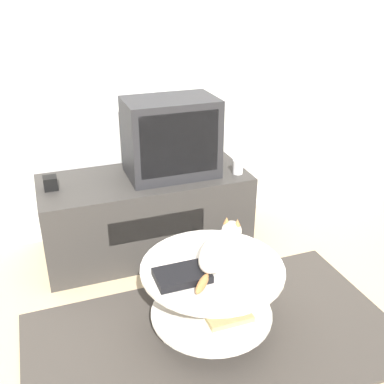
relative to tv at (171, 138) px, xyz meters
The scene contains 10 objects.
ground_plane 1.30m from the tv, 94.70° to the right, with size 12.00×12.00×0.00m, color tan.
wall_back 0.63m from the tv, 101.66° to the left, with size 8.00×0.05×2.60m.
rug 1.29m from the tv, 94.70° to the right, with size 1.99×1.09×0.02m.
tv_stand 0.57m from the tv, behind, with size 1.40×0.60×0.56m.
tv is the anchor object (origin of this frame).
speaker 0.82m from the tv, behind, with size 0.08×0.08×0.08m.
mug 0.50m from the tv, 18.71° to the right, with size 0.07×0.07×0.10m.
coffee_table 1.09m from the tv, 94.78° to the right, with size 0.74×0.74×0.42m.
dvd_box 1.08m from the tv, 104.85° to the right, with size 0.27×0.17×0.04m.
cat 0.94m from the tv, 90.97° to the right, with size 0.44×0.49×0.14m.
Camera 1 is at (-0.75, -1.70, 1.77)m, focal length 42.00 mm.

